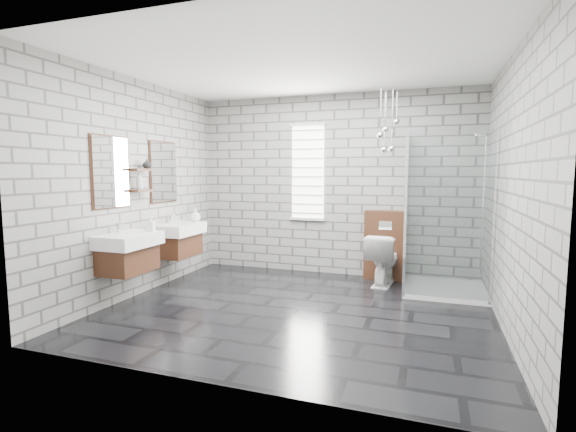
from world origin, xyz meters
The scene contains 20 objects.
floor centered at (0.00, 0.00, -0.01)m, with size 4.20×3.60×0.02m, color black.
ceiling centered at (0.00, 0.00, 2.71)m, with size 4.20×3.60×0.02m, color white.
wall_back centered at (0.00, 1.81, 1.35)m, with size 4.20×0.02×2.70m, color gray.
wall_front centered at (0.00, -1.81, 1.35)m, with size 4.20×0.02×2.70m, color gray.
wall_left centered at (-2.11, 0.00, 1.35)m, with size 0.02×3.60×2.70m, color gray.
wall_right centered at (2.11, 0.00, 1.35)m, with size 0.02×3.60×2.70m, color gray.
vanity_left centered at (-1.91, -0.51, 0.76)m, with size 0.47×0.70×1.57m.
vanity_right centered at (-1.91, 0.50, 0.76)m, with size 0.47×0.70×1.57m.
shelf_lower centered at (-2.03, -0.05, 1.32)m, with size 0.14×0.30×0.03m, color #492716.
shelf_upper centered at (-2.03, -0.05, 1.58)m, with size 0.14×0.30×0.03m, color #492716.
window centered at (-0.40, 1.78, 1.55)m, with size 0.56×0.05×1.48m.
cistern_panel centered at (0.80, 1.70, 0.50)m, with size 0.60×0.20×1.00m, color #492716.
flush_plate centered at (0.80, 1.60, 0.80)m, with size 0.18×0.01×0.12m, color silver.
shower_enclosure centered at (1.50, 1.18, 0.50)m, with size 1.00×1.00×2.03m.
pendant_cluster centered at (0.82, 1.37, 2.03)m, with size 0.28×0.26×0.89m.
toilet centered at (0.80, 1.41, 0.35)m, with size 0.39×0.69×0.71m, color white.
soap_bottle_a centered at (-1.76, -0.24, 0.94)m, with size 0.08×0.08×0.18m, color #B2B2B2.
soap_bottle_b centered at (-1.79, 0.80, 0.94)m, with size 0.14×0.14×0.18m, color #B2B2B2.
soap_bottle_c centered at (-2.02, -0.09, 1.45)m, with size 0.09×0.09×0.22m, color #B2B2B2.
vase centered at (-2.02, 0.06, 1.65)m, with size 0.11×0.11×0.12m, color #B2B2B2.
Camera 1 is at (1.38, -4.38, 1.55)m, focal length 26.00 mm.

